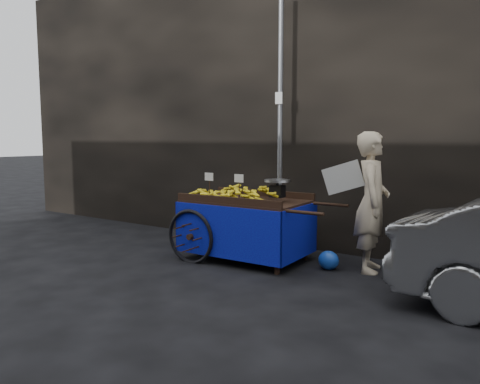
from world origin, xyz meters
The scene contains 6 objects.
ground centered at (0.00, 0.00, 0.00)m, with size 80.00×80.00×0.00m, color black.
building_wall centered at (0.39, 2.60, 2.50)m, with size 13.50×2.00×5.00m.
street_pole centered at (0.30, 1.30, 2.01)m, with size 0.12×0.10×4.00m.
banana_cart centered at (0.14, 0.49, 0.80)m, with size 2.40×1.23×1.29m.
vendor centered at (1.91, 0.94, 0.94)m, with size 0.96×0.78×1.87m.
plastic_bag centered at (1.43, 0.66, 0.13)m, with size 0.29×0.23×0.26m, color #1641A9.
Camera 1 is at (3.93, -5.15, 1.79)m, focal length 35.00 mm.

